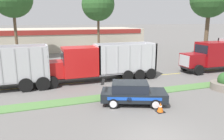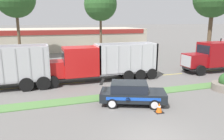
% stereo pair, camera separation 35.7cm
% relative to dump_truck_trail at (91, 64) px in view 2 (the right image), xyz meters
% --- Properties ---
extents(ground_plane, '(600.00, 600.00, 0.00)m').
position_rel_dump_truck_trail_xyz_m(ground_plane, '(0.53, -11.33, -1.69)').
color(ground_plane, slate).
extents(grass_verge, '(120.00, 1.36, 0.06)m').
position_rel_dump_truck_trail_xyz_m(grass_verge, '(0.53, -4.79, -1.66)').
color(grass_verge, '#517F42').
rests_on(grass_verge, ground_plane).
extents(centre_line_3, '(2.40, 0.14, 0.01)m').
position_rel_dump_truck_trail_xyz_m(centre_line_3, '(-7.21, -0.11, -1.69)').
color(centre_line_3, yellow).
rests_on(centre_line_3, ground_plane).
extents(centre_line_4, '(2.40, 0.14, 0.01)m').
position_rel_dump_truck_trail_xyz_m(centre_line_4, '(-1.81, -0.11, -1.69)').
color(centre_line_4, yellow).
rests_on(centre_line_4, ground_plane).
extents(centre_line_5, '(2.40, 0.14, 0.01)m').
position_rel_dump_truck_trail_xyz_m(centre_line_5, '(3.59, -0.11, -1.69)').
color(centre_line_5, yellow).
rests_on(centre_line_5, ground_plane).
extents(centre_line_6, '(2.40, 0.14, 0.01)m').
position_rel_dump_truck_trail_xyz_m(centre_line_6, '(8.99, -0.11, -1.69)').
color(centre_line_6, yellow).
rests_on(centre_line_6, ground_plane).
extents(centre_line_7, '(2.40, 0.14, 0.01)m').
position_rel_dump_truck_trail_xyz_m(centre_line_7, '(14.39, -0.11, -1.69)').
color(centre_line_7, yellow).
rests_on(centre_line_7, ground_plane).
extents(dump_truck_trail, '(11.21, 2.59, 3.48)m').
position_rel_dump_truck_trail_xyz_m(dump_truck_trail, '(0.00, 0.00, 0.00)').
color(dump_truck_trail, black).
rests_on(dump_truck_trail, ground_plane).
extents(dump_truck_far_right, '(12.60, 2.57, 3.63)m').
position_rel_dump_truck_trail_xyz_m(dump_truck_far_right, '(15.45, -0.42, 0.06)').
color(dump_truck_far_right, black).
rests_on(dump_truck_far_right, ground_plane).
extents(rally_car, '(4.81, 3.41, 1.58)m').
position_rel_dump_truck_trail_xyz_m(rally_car, '(1.34, -6.60, -0.88)').
color(rally_car, black).
rests_on(rally_car, ground_plane).
extents(traffic_cone, '(0.52, 0.52, 0.63)m').
position_rel_dump_truck_trail_xyz_m(traffic_cone, '(2.42, -8.47, -1.38)').
color(traffic_cone, black).
rests_on(traffic_cone, ground_plane).
extents(store_building_backdrop, '(33.27, 12.10, 4.10)m').
position_rel_dump_truck_trail_xyz_m(store_building_backdrop, '(-0.60, 25.76, 0.36)').
color(store_building_backdrop, '#BCB29E').
rests_on(store_building_backdrop, ground_plane).
extents(tree_behind_far_right, '(5.01, 5.01, 11.84)m').
position_rel_dump_truck_trail_xyz_m(tree_behind_far_right, '(4.78, 13.57, 6.87)').
color(tree_behind_far_right, brown).
rests_on(tree_behind_far_right, ground_plane).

